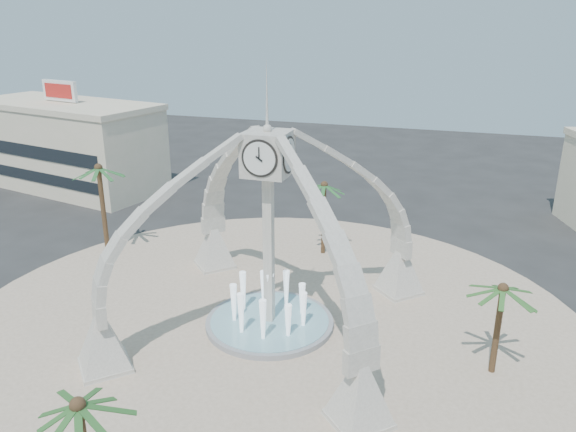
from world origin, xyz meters
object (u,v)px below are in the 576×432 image
(palm_west, at_px, (99,169))
(palm_south, at_px, (78,407))
(palm_north, at_px, (324,186))
(palm_east, at_px, (503,290))
(fountain, at_px, (270,321))
(clock_tower, at_px, (269,229))

(palm_west, distance_m, palm_south, 27.42)
(palm_north, bearing_deg, palm_south, -93.28)
(palm_east, height_order, palm_west, palm_west)
(fountain, xyz_separation_m, palm_north, (0.25, 12.15, 5.47))
(fountain, bearing_deg, palm_west, 157.64)
(palm_east, bearing_deg, clock_tower, 176.32)
(fountain, height_order, palm_east, palm_east)
(fountain, xyz_separation_m, palm_west, (-16.65, 6.85, 6.76))
(fountain, distance_m, palm_east, 14.02)
(palm_east, relative_size, palm_north, 0.88)
(palm_west, bearing_deg, fountain, -22.36)
(clock_tower, bearing_deg, palm_south, -94.89)
(clock_tower, height_order, palm_north, clock_tower)
(palm_east, xyz_separation_m, palm_west, (-29.82, 7.70, 2.04))
(clock_tower, relative_size, fountain, 2.24)
(fountain, relative_size, palm_north, 1.22)
(palm_west, height_order, palm_north, palm_west)
(palm_east, bearing_deg, palm_south, -134.08)
(palm_north, xyz_separation_m, palm_south, (-1.60, -28.00, -0.36))
(palm_south, bearing_deg, palm_west, 123.97)
(palm_east, height_order, palm_north, palm_north)
(fountain, xyz_separation_m, palm_south, (-1.36, -15.85, 5.10))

